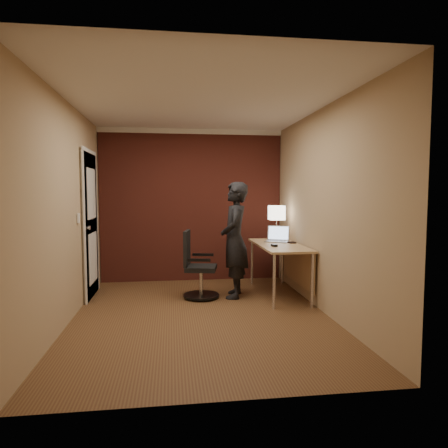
{
  "coord_description": "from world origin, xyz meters",
  "views": [
    {
      "loc": [
        -0.35,
        -4.67,
        1.47
      ],
      "look_at": [
        0.35,
        0.55,
        1.05
      ],
      "focal_mm": 32.0,
      "sensor_mm": 36.0,
      "label": 1
    }
  ],
  "objects_px": {
    "office_chair": "(197,269)",
    "person": "(235,240)",
    "mouse": "(274,245)",
    "desk": "(284,253)",
    "laptop": "(277,237)",
    "desk_lamp": "(277,213)",
    "wallet": "(292,242)"
  },
  "relations": [
    {
      "from": "office_chair",
      "to": "person",
      "type": "bearing_deg",
      "value": -1.23
    },
    {
      "from": "mouse",
      "to": "office_chair",
      "type": "distance_m",
      "value": 1.12
    },
    {
      "from": "desk",
      "to": "laptop",
      "type": "xyz_separation_m",
      "value": [
        -0.01,
        0.31,
        0.19
      ]
    },
    {
      "from": "desk_lamp",
      "to": "laptop",
      "type": "xyz_separation_m",
      "value": [
        -0.03,
        -0.16,
        -0.35
      ]
    },
    {
      "from": "desk_lamp",
      "to": "laptop",
      "type": "height_order",
      "value": "desk_lamp"
    },
    {
      "from": "wallet",
      "to": "desk_lamp",
      "type": "bearing_deg",
      "value": 107.55
    },
    {
      "from": "desk",
      "to": "office_chair",
      "type": "height_order",
      "value": "office_chair"
    },
    {
      "from": "desk",
      "to": "mouse",
      "type": "height_order",
      "value": "mouse"
    },
    {
      "from": "desk",
      "to": "wallet",
      "type": "relative_size",
      "value": 13.64
    },
    {
      "from": "desk_lamp",
      "to": "person",
      "type": "height_order",
      "value": "person"
    },
    {
      "from": "office_chair",
      "to": "person",
      "type": "distance_m",
      "value": 0.66
    },
    {
      "from": "wallet",
      "to": "person",
      "type": "relative_size",
      "value": 0.07
    },
    {
      "from": "laptop",
      "to": "wallet",
      "type": "relative_size",
      "value": 3.74
    },
    {
      "from": "mouse",
      "to": "office_chair",
      "type": "relative_size",
      "value": 0.11
    },
    {
      "from": "laptop",
      "to": "mouse",
      "type": "bearing_deg",
      "value": -109.41
    },
    {
      "from": "wallet",
      "to": "laptop",
      "type": "bearing_deg",
      "value": 123.72
    },
    {
      "from": "mouse",
      "to": "person",
      "type": "relative_size",
      "value": 0.06
    },
    {
      "from": "desk",
      "to": "person",
      "type": "xyz_separation_m",
      "value": [
        -0.72,
        -0.04,
        0.2
      ]
    },
    {
      "from": "desk",
      "to": "wallet",
      "type": "distance_m",
      "value": 0.21
    },
    {
      "from": "wallet",
      "to": "person",
      "type": "xyz_separation_m",
      "value": [
        -0.86,
        -0.12,
        0.07
      ]
    },
    {
      "from": "desk",
      "to": "office_chair",
      "type": "relative_size",
      "value": 1.63
    },
    {
      "from": "mouse",
      "to": "desk_lamp",
      "type": "bearing_deg",
      "value": 62.5
    },
    {
      "from": "laptop",
      "to": "office_chair",
      "type": "height_order",
      "value": "laptop"
    },
    {
      "from": "mouse",
      "to": "wallet",
      "type": "xyz_separation_m",
      "value": [
        0.35,
        0.31,
        -0.01
      ]
    },
    {
      "from": "desk_lamp",
      "to": "person",
      "type": "xyz_separation_m",
      "value": [
        -0.74,
        -0.52,
        -0.34
      ]
    },
    {
      "from": "person",
      "to": "desk",
      "type": "bearing_deg",
      "value": 104.02
    },
    {
      "from": "desk",
      "to": "mouse",
      "type": "xyz_separation_m",
      "value": [
        -0.21,
        -0.23,
        0.14
      ]
    },
    {
      "from": "wallet",
      "to": "office_chair",
      "type": "bearing_deg",
      "value": -175.57
    },
    {
      "from": "office_chair",
      "to": "desk",
      "type": "bearing_deg",
      "value": 1.17
    },
    {
      "from": "wallet",
      "to": "office_chair",
      "type": "xyz_separation_m",
      "value": [
        -1.39,
        -0.11,
        -0.33
      ]
    },
    {
      "from": "desk_lamp",
      "to": "wallet",
      "type": "relative_size",
      "value": 4.86
    },
    {
      "from": "laptop",
      "to": "office_chair",
      "type": "distance_m",
      "value": 1.34
    }
  ]
}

